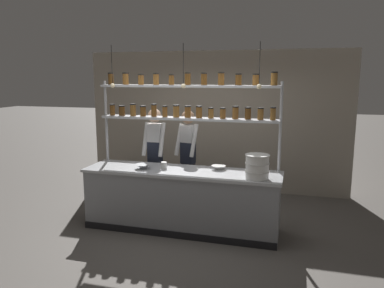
{
  "coord_description": "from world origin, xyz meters",
  "views": [
    {
      "loc": [
        1.61,
        -5.18,
        2.29
      ],
      "look_at": [
        0.1,
        0.2,
        1.29
      ],
      "focal_mm": 35.0,
      "sensor_mm": 36.0,
      "label": 1
    }
  ],
  "objects_px": {
    "chef_center": "(188,153)",
    "prep_bowl_center_front": "(219,168)",
    "prep_bowl_near_left": "(143,166)",
    "spice_shelf_unit": "(188,105)",
    "serving_cup_front": "(164,165)",
    "chef_left": "(155,153)",
    "container_stack": "(257,167)"
  },
  "relations": [
    {
      "from": "chef_left",
      "to": "prep_bowl_center_front",
      "type": "relative_size",
      "value": 8.15
    },
    {
      "from": "chef_left",
      "to": "serving_cup_front",
      "type": "xyz_separation_m",
      "value": [
        0.37,
        -0.59,
        -0.06
      ]
    },
    {
      "from": "container_stack",
      "to": "chef_center",
      "type": "bearing_deg",
      "value": 141.93
    },
    {
      "from": "chef_left",
      "to": "prep_bowl_near_left",
      "type": "bearing_deg",
      "value": -85.65
    },
    {
      "from": "prep_bowl_near_left",
      "to": "prep_bowl_center_front",
      "type": "height_order",
      "value": "prep_bowl_near_left"
    },
    {
      "from": "chef_left",
      "to": "prep_bowl_center_front",
      "type": "height_order",
      "value": "chef_left"
    },
    {
      "from": "chef_left",
      "to": "serving_cup_front",
      "type": "height_order",
      "value": "chef_left"
    },
    {
      "from": "chef_left",
      "to": "prep_bowl_center_front",
      "type": "xyz_separation_m",
      "value": [
        1.18,
        -0.41,
        -0.09
      ]
    },
    {
      "from": "spice_shelf_unit",
      "to": "serving_cup_front",
      "type": "xyz_separation_m",
      "value": [
        -0.29,
        -0.31,
        -0.9
      ]
    },
    {
      "from": "spice_shelf_unit",
      "to": "chef_center",
      "type": "distance_m",
      "value": 1.0
    },
    {
      "from": "spice_shelf_unit",
      "to": "chef_center",
      "type": "bearing_deg",
      "value": 106.3
    },
    {
      "from": "serving_cup_front",
      "to": "container_stack",
      "type": "bearing_deg",
      "value": -7.66
    },
    {
      "from": "prep_bowl_center_front",
      "to": "prep_bowl_near_left",
      "type": "bearing_deg",
      "value": -167.03
    },
    {
      "from": "spice_shelf_unit",
      "to": "prep_bowl_near_left",
      "type": "distance_m",
      "value": 1.16
    },
    {
      "from": "container_stack",
      "to": "chef_left",
      "type": "bearing_deg",
      "value": 156.5
    },
    {
      "from": "chef_center",
      "to": "serving_cup_front",
      "type": "xyz_separation_m",
      "value": [
        -0.14,
        -0.81,
        -0.04
      ]
    },
    {
      "from": "spice_shelf_unit",
      "to": "serving_cup_front",
      "type": "relative_size",
      "value": 27.32
    },
    {
      "from": "chef_center",
      "to": "prep_bowl_near_left",
      "type": "height_order",
      "value": "chef_center"
    },
    {
      "from": "prep_bowl_center_front",
      "to": "container_stack",
      "type": "bearing_deg",
      "value": -31.16
    },
    {
      "from": "spice_shelf_unit",
      "to": "serving_cup_front",
      "type": "distance_m",
      "value": 0.99
    },
    {
      "from": "chef_center",
      "to": "container_stack",
      "type": "distance_m",
      "value": 1.62
    },
    {
      "from": "prep_bowl_center_front",
      "to": "serving_cup_front",
      "type": "distance_m",
      "value": 0.83
    },
    {
      "from": "serving_cup_front",
      "to": "chef_center",
      "type": "bearing_deg",
      "value": 79.89
    },
    {
      "from": "chef_center",
      "to": "prep_bowl_center_front",
      "type": "height_order",
      "value": "chef_center"
    },
    {
      "from": "chef_center",
      "to": "prep_bowl_center_front",
      "type": "xyz_separation_m",
      "value": [
        0.67,
        -0.63,
        -0.06
      ]
    },
    {
      "from": "spice_shelf_unit",
      "to": "chef_left",
      "type": "height_order",
      "value": "spice_shelf_unit"
    },
    {
      "from": "prep_bowl_near_left",
      "to": "serving_cup_front",
      "type": "height_order",
      "value": "serving_cup_front"
    },
    {
      "from": "serving_cup_front",
      "to": "spice_shelf_unit",
      "type": "bearing_deg",
      "value": 46.96
    },
    {
      "from": "chef_center",
      "to": "prep_bowl_center_front",
      "type": "bearing_deg",
      "value": -31.8
    },
    {
      "from": "prep_bowl_center_front",
      "to": "chef_center",
      "type": "bearing_deg",
      "value": 136.57
    },
    {
      "from": "chef_left",
      "to": "chef_center",
      "type": "relative_size",
      "value": 1.02
    },
    {
      "from": "spice_shelf_unit",
      "to": "prep_bowl_center_front",
      "type": "relative_size",
      "value": 13.05
    }
  ]
}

